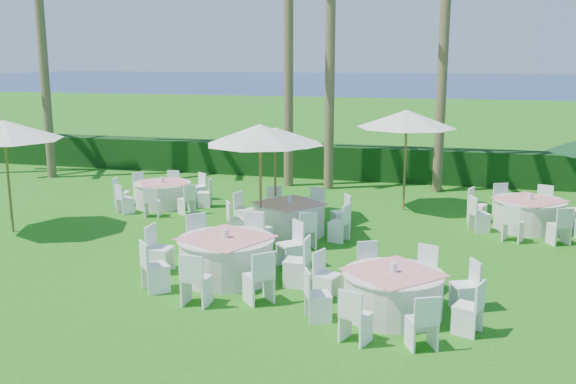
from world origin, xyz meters
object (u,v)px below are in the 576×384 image
umbrella_a (4,130)px  umbrella_c (275,136)px  banquet_table_f (529,214)px  umbrella_b (260,134)px  banquet_table_d (163,194)px  banquet_table_b (226,257)px  banquet_table_c (393,292)px  banquet_table_e (290,217)px  umbrella_d (407,119)px

umbrella_a → umbrella_c: size_ratio=1.07×
banquet_table_f → umbrella_b: size_ratio=1.10×
umbrella_a → umbrella_b: umbrella_a is taller
umbrella_b → banquet_table_d: bearing=146.5°
banquet_table_b → banquet_table_c: 3.57m
banquet_table_e → banquet_table_f: 6.19m
banquet_table_b → banquet_table_e: bearing=84.3°
banquet_table_b → umbrella_c: umbrella_c is taller
banquet_table_c → umbrella_a: umbrella_a is taller
banquet_table_e → umbrella_d: bearing=53.0°
banquet_table_c → banquet_table_f: (2.78, 6.58, 0.01)m
umbrella_b → umbrella_d: umbrella_d is taller
banquet_table_b → umbrella_c: size_ratio=1.27×
banquet_table_b → banquet_table_e: size_ratio=1.07×
banquet_table_e → umbrella_c: size_ratio=1.19×
umbrella_a → umbrella_d: bearing=28.2°
banquet_table_e → banquet_table_f: (5.85, 2.03, -0.00)m
banquet_table_b → banquet_table_c: banquet_table_b is taller
banquet_table_d → umbrella_c: bearing=-11.2°
banquet_table_b → banquet_table_d: banquet_table_b is taller
banquet_table_d → banquet_table_e: bearing=-23.5°
banquet_table_c → umbrella_a: bearing=163.9°
banquet_table_c → banquet_table_e: size_ratio=0.95×
umbrella_c → banquet_table_d: bearing=168.8°
banquet_table_b → banquet_table_c: size_ratio=1.12×
banquet_table_c → umbrella_b: bearing=132.8°
banquet_table_b → umbrella_a: 7.10m
banquet_table_b → umbrella_a: (-6.51, 1.87, 2.15)m
banquet_table_b → umbrella_a: bearing=164.0°
umbrella_a → banquet_table_e: bearing=13.8°
banquet_table_c → umbrella_c: umbrella_c is taller
banquet_table_c → umbrella_a: 10.57m
banquet_table_f → umbrella_a: (-12.71, -3.72, 2.18)m
banquet_table_f → umbrella_a: size_ratio=1.08×
umbrella_b → umbrella_d: bearing=52.3°
umbrella_b → umbrella_c: (-0.17, 1.83, -0.25)m
banquet_table_d → umbrella_b: 5.13m
banquet_table_f → umbrella_c: bearing=-172.8°
banquet_table_c → banquet_table_d: (-7.49, 6.48, -0.02)m
banquet_table_f → umbrella_d: (-3.32, 1.33, 2.23)m
banquet_table_f → umbrella_b: umbrella_b is taller
banquet_table_c → banquet_table_d: banquet_table_c is taller
banquet_table_d → umbrella_b: umbrella_b is taller
umbrella_c → umbrella_d: (3.26, 2.16, 0.33)m
banquet_table_e → banquet_table_b: bearing=-95.7°
banquet_table_c → banquet_table_e: 5.49m
banquet_table_f → umbrella_c: (-6.58, -0.83, 1.90)m
banquet_table_e → umbrella_c: bearing=121.3°
banquet_table_e → umbrella_a: size_ratio=1.11×
banquet_table_d → banquet_table_f: 10.28m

